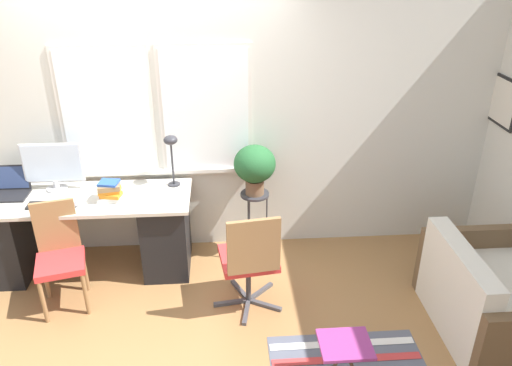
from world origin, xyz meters
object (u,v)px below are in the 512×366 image
Objects in this scene: book_stack at (110,192)px; desk_chair_wooden at (60,254)px; folding_stool at (345,348)px; keyboard at (47,205)px; couch_loveseat at (489,302)px; plant_stand at (255,201)px; laptop at (8,189)px; potted_plant at (255,166)px; monitor at (53,166)px; mouse at (76,204)px; office_chair_swivel at (250,259)px; desk_lamp at (171,147)px.

book_stack is 0.65m from desk_chair_wooden.
keyboard is at bearing 148.98° from folding_stool.
couch_loveseat is 2.13m from plant_stand.
folding_stool is (0.49, -1.65, -0.25)m from plant_stand.
potted_plant is at bearing 0.97° from laptop.
book_stack is at bearing -25.76° from monitor.
mouse reaches higher than plant_stand.
laptop is at bearing 120.60° from desk_chair_wooden.
monitor is at bearing 178.57° from potted_plant.
couch_loveseat is (3.54, -0.90, -0.50)m from keyboard.
mouse reaches higher than couch_loveseat.
monitor reaches higher than office_chair_swivel.
mouse is 0.16× the size of potted_plant.
desk_chair_wooden is 2.31× the size of folding_stool.
mouse is (0.65, -0.26, -0.03)m from laptop.
monitor is 0.45× the size of couch_loveseat.
monitor is 0.39m from keyboard.
plant_stand is (-1.75, 1.17, 0.32)m from couch_loveseat.
desk_chair_wooden is at bearing -160.49° from plant_stand.
mouse is at bearing -21.83° from laptop.
laptop reaches higher than folding_stool.
laptop is at bearing -179.03° from potted_plant.
folding_stool is at bearing -30.97° from laptop.
couch_loveseat is 2.22m from potted_plant.
desk_lamp is at bearing 175.77° from plant_stand.
desk_chair_wooden is at bearing -160.49° from potted_plant.
desk_chair_wooden is 0.96× the size of office_chair_swivel.
couch_loveseat is at bearing -17.74° from book_stack.
laptop is at bearing 158.17° from mouse.
office_chair_swivel is at bearing 124.39° from folding_stool.
mouse is at bearing -169.15° from potted_plant.
couch_loveseat is at bearing -33.87° from potted_plant.
laptop reaches higher than office_chair_swivel.
book_stack is 0.44× the size of potted_plant.
couch_loveseat is (3.94, -1.14, -0.55)m from laptop.
desk_lamp reaches higher than keyboard.
keyboard reaches higher than folding_stool.
laptop is 4.13m from couch_loveseat.
potted_plant is at bearing -104.54° from office_chair_swivel.
monitor is at bearing 71.01° from couch_loveseat.
potted_plant is 1.21× the size of folding_stool.
monitor is 1.80m from potted_plant.
plant_stand is 1.43× the size of potted_plant.
plant_stand is (0.09, 0.79, 0.10)m from office_chair_swivel.
desk_lamp is at bearing 17.34° from keyboard.
office_chair_swivel is at bearing -16.94° from keyboard.
laptop is 0.67× the size of monitor.
mouse is 0.43m from desk_chair_wooden.
desk_chair_wooden is (-0.38, -0.37, -0.37)m from book_stack.
keyboard is 0.53m from book_stack.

